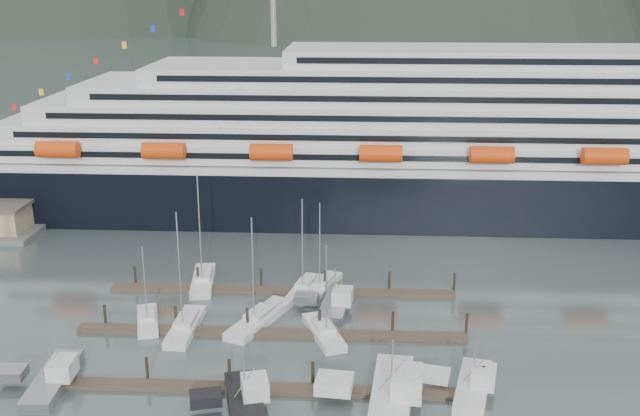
# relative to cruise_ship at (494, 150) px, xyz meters

# --- Properties ---
(ground) EXTENTS (1600.00, 1600.00, 0.00)m
(ground) POSITION_rel_cruise_ship_xyz_m (-30.03, -54.94, -12.04)
(ground) COLOR #4E5D5C
(ground) RESTS_ON ground
(cruise_ship) EXTENTS (210.00, 30.40, 50.30)m
(cruise_ship) POSITION_rel_cruise_ship_xyz_m (0.00, 0.00, 0.00)
(cruise_ship) COLOR black
(cruise_ship) RESTS_ON ground
(dock_near) EXTENTS (48.18, 2.28, 3.20)m
(dock_near) POSITION_rel_cruise_ship_xyz_m (-34.95, -64.89, -11.73)
(dock_near) COLOR #47382E
(dock_near) RESTS_ON ground
(dock_mid) EXTENTS (48.18, 2.28, 3.20)m
(dock_mid) POSITION_rel_cruise_ship_xyz_m (-34.95, -51.89, -11.73)
(dock_mid) COLOR #47382E
(dock_mid) RESTS_ON ground
(dock_far) EXTENTS (48.18, 2.28, 3.20)m
(dock_far) POSITION_rel_cruise_ship_xyz_m (-34.95, -38.89, -11.73)
(dock_far) COLOR #47382E
(dock_far) RESTS_ON ground
(sailboat_a) EXTENTS (4.83, 8.90, 11.17)m
(sailboat_a) POSITION_rel_cruise_ship_xyz_m (-50.96, -49.83, -11.64)
(sailboat_a) COLOR silver
(sailboat_a) RESTS_ON ground
(sailboat_b) EXTENTS (3.09, 10.96, 16.35)m
(sailboat_b) POSITION_rel_cruise_ship_xyz_m (-45.75, -51.41, -11.59)
(sailboat_b) COLOR silver
(sailboat_b) RESTS_ON ground
(sailboat_c) EXTENTS (6.07, 10.27, 12.72)m
(sailboat_c) POSITION_rel_cruise_ship_xyz_m (-28.46, -51.92, -11.62)
(sailboat_c) COLOR silver
(sailboat_c) RESTS_ON ground
(sailboat_d) EXTENTS (7.62, 12.76, 15.03)m
(sailboat_d) POSITION_rel_cruise_ship_xyz_m (-36.82, -48.73, -11.60)
(sailboat_d) COLOR silver
(sailboat_d) RESTS_ON ground
(sailboat_e) EXTENTS (4.35, 11.51, 16.89)m
(sailboat_e) POSITION_rel_cruise_ship_xyz_m (-46.58, -36.65, -11.58)
(sailboat_e) COLOR silver
(sailboat_e) RESTS_ON ground
(sailboat_f) EXTENTS (4.79, 9.56, 14.25)m
(sailboat_f) POSITION_rel_cruise_ship_xyz_m (-31.81, -38.49, -11.61)
(sailboat_f) COLOR silver
(sailboat_f) RESTS_ON ground
(sailboat_g) EXTENTS (5.47, 10.12, 13.41)m
(sailboat_g) POSITION_rel_cruise_ship_xyz_m (-29.39, -37.63, -11.63)
(sailboat_g) COLOR silver
(sailboat_g) RESTS_ON ground
(trawler_a) EXTENTS (8.56, 11.87, 6.41)m
(trawler_a) POSITION_rel_cruise_ship_xyz_m (-57.16, -65.09, -11.20)
(trawler_a) COLOR #929497
(trawler_a) RESTS_ON ground
(trawler_b) EXTENTS (8.64, 10.94, 6.75)m
(trawler_b) POSITION_rel_cruise_ship_xyz_m (-35.80, -68.23, -11.17)
(trawler_b) COLOR black
(trawler_b) RESTS_ON ground
(trawler_c) EXTENTS (11.29, 15.92, 8.01)m
(trawler_c) POSITION_rel_cruise_ship_xyz_m (-20.93, -66.71, -11.05)
(trawler_c) COLOR silver
(trawler_c) RESTS_ON ground
(trawler_d) EXTENTS (8.32, 10.93, 6.20)m
(trawler_d) POSITION_rel_cruise_ship_xyz_m (-12.14, -63.95, -11.21)
(trawler_d) COLOR silver
(trawler_d) RESTS_ON ground
(trawler_e) EXTENTS (7.82, 10.25, 6.44)m
(trawler_e) POSITION_rel_cruise_ship_xyz_m (-27.49, -44.42, -11.19)
(trawler_e) COLOR #929497
(trawler_e) RESTS_ON ground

